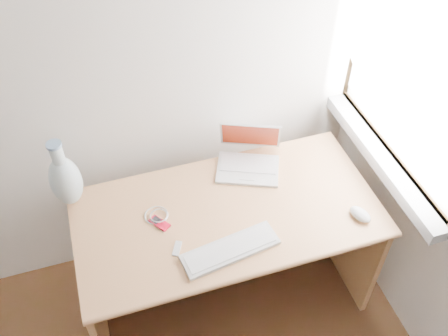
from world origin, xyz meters
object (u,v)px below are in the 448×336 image
object	(u,v)px
desk	(222,225)
laptop	(245,158)
external_keyboard	(230,249)
vase	(65,179)

from	to	relation	value
desk	laptop	distance (m)	0.34
laptop	external_keyboard	xyz separation A→B (m)	(-0.22, -0.45, -0.04)
desk	laptop	bearing A→B (deg)	44.33
external_keyboard	vase	world-z (taller)	vase
vase	laptop	bearing A→B (deg)	-1.56
laptop	desk	bearing A→B (deg)	-112.31
vase	external_keyboard	bearing A→B (deg)	-38.67
external_keyboard	desk	bearing A→B (deg)	71.19
external_keyboard	vase	xyz separation A→B (m)	(-0.59, 0.47, 0.13)
desk	external_keyboard	size ratio (longest dim) A/B	3.16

